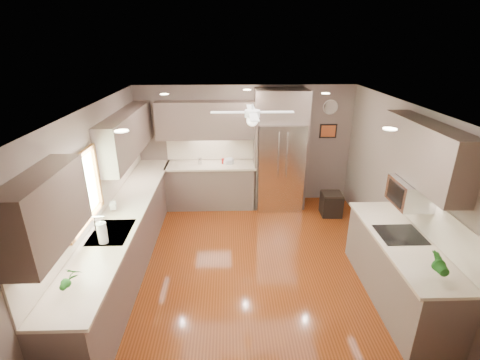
{
  "coord_description": "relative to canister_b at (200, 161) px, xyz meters",
  "views": [
    {
      "loc": [
        -0.33,
        -4.61,
        3.34
      ],
      "look_at": [
        -0.17,
        0.6,
        1.22
      ],
      "focal_mm": 26.0,
      "sensor_mm": 36.0,
      "label": 1
    }
  ],
  "objects": [
    {
      "name": "floor",
      "position": [
        0.94,
        -2.19,
        -1.01
      ],
      "size": [
        5.0,
        5.0,
        0.0
      ],
      "primitive_type": "plane",
      "color": "#4E200A",
      "rests_on": "ground"
    },
    {
      "name": "ceiling",
      "position": [
        0.94,
        -2.19,
        1.49
      ],
      "size": [
        5.0,
        5.0,
        0.0
      ],
      "primitive_type": "plane",
      "rotation": [
        3.14,
        0.0,
        0.0
      ],
      "color": "white",
      "rests_on": "ground"
    },
    {
      "name": "wall_back",
      "position": [
        0.94,
        0.31,
        0.24
      ],
      "size": [
        4.5,
        0.0,
        4.5
      ],
      "primitive_type": "plane",
      "rotation": [
        1.57,
        0.0,
        0.0
      ],
      "color": "#68584F",
      "rests_on": "ground"
    },
    {
      "name": "wall_front",
      "position": [
        0.94,
        -4.69,
        0.24
      ],
      "size": [
        4.5,
        0.0,
        4.5
      ],
      "primitive_type": "plane",
      "rotation": [
        -1.57,
        0.0,
        0.0
      ],
      "color": "#68584F",
      "rests_on": "ground"
    },
    {
      "name": "wall_left",
      "position": [
        -1.31,
        -2.19,
        0.24
      ],
      "size": [
        0.0,
        5.0,
        5.0
      ],
      "primitive_type": "plane",
      "rotation": [
        1.57,
        0.0,
        1.57
      ],
      "color": "#68584F",
      "rests_on": "ground"
    },
    {
      "name": "wall_right",
      "position": [
        3.19,
        -2.19,
        0.24
      ],
      "size": [
        0.0,
        5.0,
        5.0
      ],
      "primitive_type": "plane",
      "rotation": [
        1.57,
        0.0,
        -1.57
      ],
      "color": "#68584F",
      "rests_on": "ground"
    },
    {
      "name": "canister_b",
      "position": [
        0.0,
        0.0,
        0.0
      ],
      "size": [
        0.1,
        0.1,
        0.13
      ],
      "primitive_type": "cylinder",
      "rotation": [
        0.0,
        0.0,
        -0.22
      ],
      "color": "silver",
      "rests_on": "back_run"
    },
    {
      "name": "canister_d",
      "position": [
        0.48,
        0.01,
        -0.01
      ],
      "size": [
        0.07,
        0.07,
        0.11
      ],
      "primitive_type": "cylinder",
      "rotation": [
        0.0,
        0.0,
        0.01
      ],
      "color": "#9C1411",
      "rests_on": "back_run"
    },
    {
      "name": "soap_bottle",
      "position": [
        -1.13,
        -2.06,
        0.03
      ],
      "size": [
        0.11,
        0.11,
        0.2
      ],
      "primitive_type": "imported",
      "rotation": [
        0.0,
        0.0,
        0.27
      ],
      "color": "white",
      "rests_on": "left_run"
    },
    {
      "name": "potted_plant_left",
      "position": [
        -1.02,
        -3.87,
        0.09
      ],
      "size": [
        0.18,
        0.12,
        0.32
      ],
      "primitive_type": "imported",
      "rotation": [
        0.0,
        0.0,
        -0.05
      ],
      "color": "#1C5B1A",
      "rests_on": "left_run"
    },
    {
      "name": "potted_plant_right",
      "position": [
        2.85,
        -3.76,
        0.1
      ],
      "size": [
        0.19,
        0.16,
        0.33
      ],
      "primitive_type": "imported",
      "rotation": [
        0.0,
        0.0,
        -0.07
      ],
      "color": "#1C5B1A",
      "rests_on": "right_run"
    },
    {
      "name": "bowl",
      "position": [
        0.6,
        -0.02,
        -0.04
      ],
      "size": [
        0.28,
        0.28,
        0.06
      ],
      "primitive_type": "imported",
      "rotation": [
        0.0,
        0.0,
        0.25
      ],
      "color": "#BDBA8E",
      "rests_on": "back_run"
    },
    {
      "name": "left_run",
      "position": [
        -1.01,
        -2.04,
        -0.53
      ],
      "size": [
        0.65,
        4.7,
        1.45
      ],
      "color": "brown",
      "rests_on": "ground"
    },
    {
      "name": "back_run",
      "position": [
        0.22,
        0.01,
        -0.53
      ],
      "size": [
        1.85,
        0.65,
        1.45
      ],
      "color": "brown",
      "rests_on": "ground"
    },
    {
      "name": "uppers",
      "position": [
        0.2,
        -1.48,
        0.86
      ],
      "size": [
        4.5,
        4.7,
        0.95
      ],
      "color": "brown",
      "rests_on": "wall_left"
    },
    {
      "name": "window",
      "position": [
        -1.28,
        -2.69,
        0.54
      ],
      "size": [
        0.05,
        1.12,
        0.92
      ],
      "color": "#BFF2B2",
      "rests_on": "wall_left"
    },
    {
      "name": "sink",
      "position": [
        -0.99,
        -2.69,
        -0.1
      ],
      "size": [
        0.5,
        0.7,
        0.32
      ],
      "color": "silver",
      "rests_on": "left_run"
    },
    {
      "name": "refrigerator",
      "position": [
        1.64,
        -0.04,
        0.18
      ],
      "size": [
        1.06,
        0.75,
        2.45
      ],
      "color": "silver",
      "rests_on": "ground"
    },
    {
      "name": "right_run",
      "position": [
        2.87,
        -2.99,
        -0.53
      ],
      "size": [
        0.7,
        2.2,
        1.45
      ],
      "color": "brown",
      "rests_on": "ground"
    },
    {
      "name": "microwave",
      "position": [
        2.97,
        -2.74,
        0.47
      ],
      "size": [
        0.43,
        0.55,
        0.34
      ],
      "color": "silver",
      "rests_on": "wall_right"
    },
    {
      "name": "ceiling_fan",
      "position": [
        0.94,
        -1.89,
        1.32
      ],
      "size": [
        1.18,
        1.18,
        0.32
      ],
      "color": "white",
      "rests_on": "ceiling"
    },
    {
      "name": "recessed_lights",
      "position": [
        0.9,
        -1.79,
        1.48
      ],
      "size": [
        2.84,
        3.14,
        0.01
      ],
      "color": "white",
      "rests_on": "ceiling"
    },
    {
      "name": "wall_clock",
      "position": [
        2.69,
        0.29,
        1.04
      ],
      "size": [
        0.3,
        0.03,
        0.3
      ],
      "color": "white",
      "rests_on": "wall_back"
    },
    {
      "name": "framed_print",
      "position": [
        2.69,
        0.28,
        0.54
      ],
      "size": [
        0.36,
        0.03,
        0.3
      ],
      "color": "black",
      "rests_on": "wall_back"
    },
    {
      "name": "stool",
      "position": [
        2.67,
        -0.51,
        -0.77
      ],
      "size": [
        0.41,
        0.41,
        0.47
      ],
      "color": "black",
      "rests_on": "ground"
    },
    {
      "name": "paper_towel",
      "position": [
        -1.0,
        -2.95,
        0.07
      ],
      "size": [
        0.12,
        0.12,
        0.3
      ],
      "color": "white",
      "rests_on": "left_run"
    }
  ]
}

